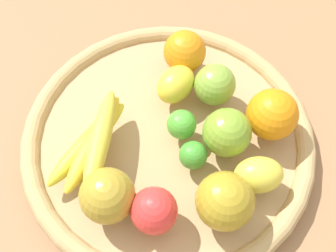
{
  "coord_description": "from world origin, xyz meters",
  "views": [
    {
      "loc": [
        -0.28,
        -0.16,
        0.6
      ],
      "look_at": [
        0.0,
        0.0,
        0.06
      ],
      "focal_mm": 44.89,
      "sensor_mm": 36.0,
      "label": 1
    }
  ],
  "objects_px": {
    "apple_3": "(225,201)",
    "lemon_1": "(176,84)",
    "apple_4": "(154,211)",
    "lime_1": "(182,124)",
    "apple_1": "(215,85)",
    "apple_0": "(227,133)",
    "lemon_0": "(258,175)",
    "orange_1": "(272,114)",
    "lime_0": "(193,155)",
    "apple_2": "(107,196)",
    "orange_0": "(185,52)",
    "banana_bunch": "(94,142)"
  },
  "relations": [
    {
      "from": "apple_2",
      "to": "orange_1",
      "type": "bearing_deg",
      "value": -31.12
    },
    {
      "from": "lemon_0",
      "to": "apple_2",
      "type": "height_order",
      "value": "apple_2"
    },
    {
      "from": "apple_3",
      "to": "apple_2",
      "type": "height_order",
      "value": "apple_3"
    },
    {
      "from": "banana_bunch",
      "to": "apple_0",
      "type": "distance_m",
      "value": 0.19
    },
    {
      "from": "apple_0",
      "to": "apple_3",
      "type": "bearing_deg",
      "value": -155.29
    },
    {
      "from": "lemon_0",
      "to": "apple_3",
      "type": "bearing_deg",
      "value": 160.61
    },
    {
      "from": "lime_1",
      "to": "lemon_0",
      "type": "relative_size",
      "value": 0.65
    },
    {
      "from": "apple_1",
      "to": "apple_3",
      "type": "distance_m",
      "value": 0.19
    },
    {
      "from": "lime_1",
      "to": "apple_3",
      "type": "xyz_separation_m",
      "value": [
        -0.08,
        -0.11,
        0.02
      ]
    },
    {
      "from": "orange_0",
      "to": "apple_1",
      "type": "height_order",
      "value": "orange_0"
    },
    {
      "from": "apple_1",
      "to": "apple_2",
      "type": "relative_size",
      "value": 0.86
    },
    {
      "from": "lime_1",
      "to": "lime_0",
      "type": "height_order",
      "value": "lime_1"
    },
    {
      "from": "orange_0",
      "to": "apple_3",
      "type": "distance_m",
      "value": 0.26
    },
    {
      "from": "apple_3",
      "to": "lemon_0",
      "type": "height_order",
      "value": "apple_3"
    },
    {
      "from": "apple_1",
      "to": "orange_1",
      "type": "bearing_deg",
      "value": -95.49
    },
    {
      "from": "lime_1",
      "to": "apple_2",
      "type": "height_order",
      "value": "apple_2"
    },
    {
      "from": "lime_1",
      "to": "orange_1",
      "type": "distance_m",
      "value": 0.14
    },
    {
      "from": "apple_4",
      "to": "apple_1",
      "type": "distance_m",
      "value": 0.22
    },
    {
      "from": "banana_bunch",
      "to": "lime_0",
      "type": "relative_size",
      "value": 4.17
    },
    {
      "from": "orange_0",
      "to": "apple_1",
      "type": "relative_size",
      "value": 1.07
    },
    {
      "from": "apple_4",
      "to": "lime_1",
      "type": "height_order",
      "value": "apple_4"
    },
    {
      "from": "apple_3",
      "to": "lemon_1",
      "type": "bearing_deg",
      "value": 47.95
    },
    {
      "from": "lemon_0",
      "to": "orange_1",
      "type": "distance_m",
      "value": 0.1
    },
    {
      "from": "apple_2",
      "to": "apple_4",
      "type": "bearing_deg",
      "value": -76.0
    },
    {
      "from": "apple_3",
      "to": "orange_1",
      "type": "xyz_separation_m",
      "value": [
        0.16,
        -0.0,
        -0.0
      ]
    },
    {
      "from": "orange_0",
      "to": "lime_0",
      "type": "relative_size",
      "value": 1.67
    },
    {
      "from": "lemon_0",
      "to": "apple_2",
      "type": "bearing_deg",
      "value": 130.22
    },
    {
      "from": "orange_0",
      "to": "apple_0",
      "type": "bearing_deg",
      "value": -128.66
    },
    {
      "from": "lemon_0",
      "to": "orange_1",
      "type": "bearing_deg",
      "value": 13.53
    },
    {
      "from": "lemon_0",
      "to": "orange_1",
      "type": "xyz_separation_m",
      "value": [
        0.09,
        0.02,
        0.01
      ]
    },
    {
      "from": "lime_1",
      "to": "lime_0",
      "type": "bearing_deg",
      "value": -132.23
    },
    {
      "from": "lemon_1",
      "to": "lemon_0",
      "type": "bearing_deg",
      "value": -113.24
    },
    {
      "from": "lemon_0",
      "to": "lemon_1",
      "type": "height_order",
      "value": "same"
    },
    {
      "from": "lime_0",
      "to": "orange_0",
      "type": "bearing_deg",
      "value": 33.32
    },
    {
      "from": "lemon_0",
      "to": "orange_1",
      "type": "relative_size",
      "value": 0.9
    },
    {
      "from": "apple_0",
      "to": "lemon_1",
      "type": "xyz_separation_m",
      "value": [
        0.04,
        0.11,
        -0.01
      ]
    },
    {
      "from": "apple_2",
      "to": "lemon_1",
      "type": "distance_m",
      "value": 0.21
    },
    {
      "from": "lemon_1",
      "to": "apple_4",
      "type": "bearing_deg",
      "value": -157.83
    },
    {
      "from": "lime_1",
      "to": "lemon_1",
      "type": "distance_m",
      "value": 0.07
    },
    {
      "from": "orange_0",
      "to": "apple_2",
      "type": "distance_m",
      "value": 0.27
    },
    {
      "from": "apple_1",
      "to": "lemon_1",
      "type": "height_order",
      "value": "apple_1"
    },
    {
      "from": "apple_0",
      "to": "apple_2",
      "type": "bearing_deg",
      "value": 150.92
    },
    {
      "from": "lime_1",
      "to": "apple_0",
      "type": "relative_size",
      "value": 0.63
    },
    {
      "from": "apple_4",
      "to": "lemon_0",
      "type": "relative_size",
      "value": 0.91
    },
    {
      "from": "apple_2",
      "to": "lemon_1",
      "type": "relative_size",
      "value": 1.07
    },
    {
      "from": "lime_1",
      "to": "lemon_0",
      "type": "bearing_deg",
      "value": -97.86
    },
    {
      "from": "lemon_0",
      "to": "apple_0",
      "type": "bearing_deg",
      "value": 63.91
    },
    {
      "from": "apple_3",
      "to": "lime_0",
      "type": "relative_size",
      "value": 1.91
    },
    {
      "from": "apple_1",
      "to": "lemon_1",
      "type": "distance_m",
      "value": 0.06
    },
    {
      "from": "banana_bunch",
      "to": "lemon_1",
      "type": "xyz_separation_m",
      "value": [
        0.15,
        -0.05,
        -0.0
      ]
    }
  ]
}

